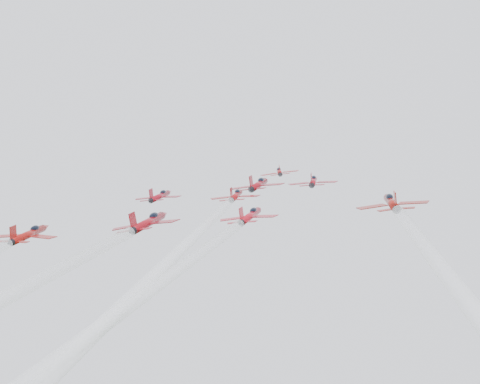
# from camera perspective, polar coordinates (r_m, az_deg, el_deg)

# --- Properties ---
(jet_lead) EXTENTS (8.43, 10.54, 7.52)m
(jet_lead) POSITION_cam_1_polar(r_m,az_deg,el_deg) (146.52, 3.40, 1.74)
(jet_lead) COLOR #AA1012
(jet_row2_left) EXTENTS (9.20, 11.50, 8.21)m
(jet_row2_left) POSITION_cam_1_polar(r_m,az_deg,el_deg) (129.91, -6.84, -0.33)
(jet_row2_left) COLOR maroon
(jet_row2_center) EXTENTS (10.61, 13.27, 9.46)m
(jet_row2_center) POSITION_cam_1_polar(r_m,az_deg,el_deg) (128.06, 1.59, 0.67)
(jet_row2_center) COLOR maroon
(jet_row2_right) EXTENTS (8.99, 11.25, 8.02)m
(jet_row2_right) POSITION_cam_1_polar(r_m,az_deg,el_deg) (123.13, 6.27, 0.92)
(jet_row2_right) COLOR maroon
(jet_center) EXTENTS (8.74, 79.12, 54.57)m
(jet_center) POSITION_cam_1_polar(r_m,az_deg,el_deg) (75.57, -6.28, -5.22)
(jet_center) COLOR #9C0E13
(jet_rear_right) EXTENTS (8.40, 76.05, 52.45)m
(jet_rear_right) POSITION_cam_1_polar(r_m,az_deg,el_deg) (54.66, -6.19, -9.81)
(jet_rear_right) COLOR #B3111F
(jet_rear_farright) EXTENTS (9.57, 86.64, 59.75)m
(jet_rear_farright) POSITION_cam_1_polar(r_m,az_deg,el_deg) (46.74, 15.28, -10.20)
(jet_rear_farright) COLOR maroon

